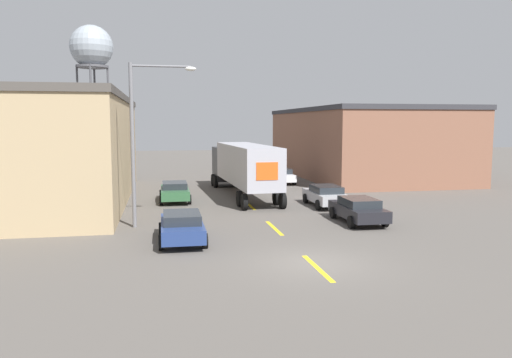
{
  "coord_description": "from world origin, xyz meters",
  "views": [
    {
      "loc": [
        -5.46,
        -17.5,
        5.21
      ],
      "look_at": [
        0.24,
        12.57,
        1.79
      ],
      "focal_mm": 35.0,
      "sensor_mm": 36.0,
      "label": 1
    }
  ],
  "objects": [
    {
      "name": "parked_car_right_mid",
      "position": [
        4.65,
        12.24,
        0.71
      ],
      "size": [
        2.02,
        4.34,
        1.32
      ],
      "color": "#B2B2B7",
      "rests_on": "ground_plane"
    },
    {
      "name": "parked_car_right_near",
      "position": [
        4.65,
        6.93,
        0.71
      ],
      "size": [
        2.02,
        4.34,
        1.32
      ],
      "color": "black",
      "rests_on": "ground_plane"
    },
    {
      "name": "road_centerline",
      "position": [
        0.0,
        6.39,
        0.0
      ],
      "size": [
        0.2,
        17.51,
        0.01
      ],
      "color": "yellow",
      "rests_on": "ground_plane"
    },
    {
      "name": "street_lamp",
      "position": [
        -6.45,
        7.92,
        4.8
      ],
      "size": [
        3.29,
        0.32,
        8.16
      ],
      "color": "slate",
      "rests_on": "ground_plane"
    },
    {
      "name": "semi_truck",
      "position": [
        0.26,
        17.87,
        2.26
      ],
      "size": [
        3.34,
        14.1,
        3.73
      ],
      "rotation": [
        0.0,
        0.0,
        0.05
      ],
      "color": "black",
      "rests_on": "ground_plane"
    },
    {
      "name": "parked_car_left_near",
      "position": [
        -4.65,
        4.31,
        0.71
      ],
      "size": [
        2.02,
        4.34,
        1.32
      ],
      "color": "navy",
      "rests_on": "ground_plane"
    },
    {
      "name": "ground_plane",
      "position": [
        0.0,
        0.0,
        0.0
      ],
      "size": [
        160.0,
        160.0,
        0.0
      ],
      "primitive_type": "plane",
      "color": "#56514C"
    },
    {
      "name": "parked_car_right_far",
      "position": [
        4.65,
        24.48,
        0.71
      ],
      "size": [
        2.02,
        4.34,
        1.32
      ],
      "color": "silver",
      "rests_on": "ground_plane"
    },
    {
      "name": "parked_car_left_far",
      "position": [
        -4.65,
        15.94,
        0.71
      ],
      "size": [
        2.02,
        4.34,
        1.32
      ],
      "color": "#2D5B38",
      "rests_on": "ground_plane"
    },
    {
      "name": "water_tower",
      "position": [
        -14.34,
        53.17,
        15.08
      ],
      "size": [
        5.65,
        5.65,
        18.17
      ],
      "color": "#47474C",
      "rests_on": "ground_plane"
    },
    {
      "name": "warehouse_left",
      "position": [
        -13.7,
        17.39,
        3.52
      ],
      "size": [
        12.1,
        22.29,
        7.03
      ],
      "color": "tan",
      "rests_on": "ground_plane"
    },
    {
      "name": "warehouse_right",
      "position": [
        14.03,
        29.53,
        3.34
      ],
      "size": [
        12.75,
        23.78,
        6.67
      ],
      "color": "brown",
      "rests_on": "ground_plane"
    }
  ]
}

